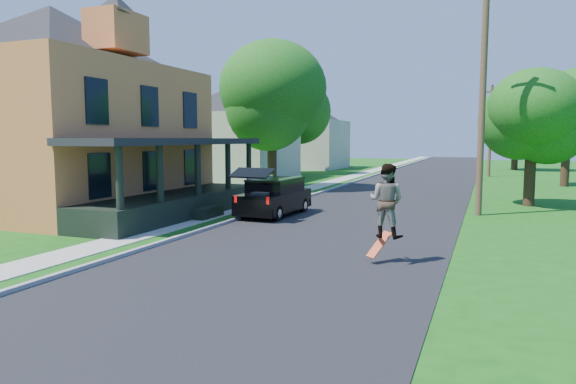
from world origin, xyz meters
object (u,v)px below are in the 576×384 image
at_px(skateboarder, 386,201).
at_px(black_suv, 274,197).
at_px(tree_right_near, 532,111).
at_px(utility_pole_near, 483,91).

bearing_deg(skateboarder, black_suv, -37.01).
distance_m(black_suv, tree_right_near, 12.62).
bearing_deg(tree_right_near, skateboarder, -106.85).
height_order(skateboarder, tree_right_near, tree_right_near).
bearing_deg(utility_pole_near, tree_right_near, 78.08).
bearing_deg(black_suv, skateboarder, -45.95).
height_order(black_suv, tree_right_near, tree_right_near).
height_order(skateboarder, utility_pole_near, utility_pole_near).
bearing_deg(black_suv, tree_right_near, 38.20).
bearing_deg(skateboarder, tree_right_near, -95.75).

